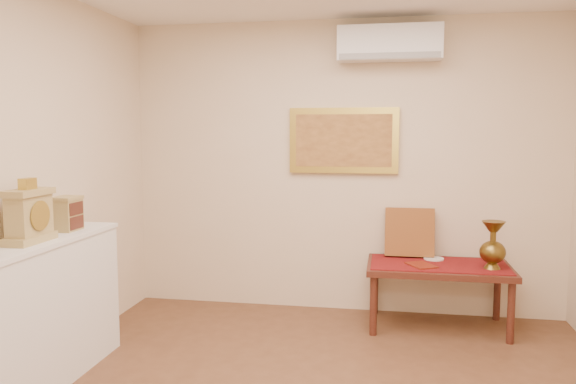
% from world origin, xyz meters
% --- Properties ---
extents(wall_back, '(4.00, 0.02, 2.70)m').
position_xyz_m(wall_back, '(0.00, 2.25, 1.35)').
color(wall_back, beige).
rests_on(wall_back, ground).
extents(wall_front, '(4.00, 0.02, 2.70)m').
position_xyz_m(wall_front, '(0.00, -2.25, 1.35)').
color(wall_front, beige).
rests_on(wall_front, ground).
extents(table_cloth, '(1.14, 0.59, 0.01)m').
position_xyz_m(table_cloth, '(0.85, 1.88, 0.55)').
color(table_cloth, maroon).
rests_on(table_cloth, low_table).
extents(brass_urn_tall, '(0.21, 0.21, 0.48)m').
position_xyz_m(brass_urn_tall, '(1.27, 1.79, 0.80)').
color(brass_urn_tall, brown).
rests_on(brass_urn_tall, table_cloth).
extents(plate, '(0.18, 0.18, 0.01)m').
position_xyz_m(plate, '(0.82, 2.04, 0.56)').
color(plate, silver).
rests_on(plate, table_cloth).
extents(menu, '(0.28, 0.31, 0.01)m').
position_xyz_m(menu, '(0.70, 1.78, 0.56)').
color(menu, maroon).
rests_on(menu, table_cloth).
extents(cushion, '(0.44, 0.19, 0.45)m').
position_xyz_m(cushion, '(0.61, 2.14, 0.78)').
color(cushion, maroon).
rests_on(cushion, table_cloth).
extents(display_ledge, '(0.37, 2.02, 0.98)m').
position_xyz_m(display_ledge, '(-1.82, 0.00, 0.49)').
color(display_ledge, white).
rests_on(display_ledge, floor).
extents(mantel_clock, '(0.17, 0.36, 0.41)m').
position_xyz_m(mantel_clock, '(-1.81, 0.19, 1.15)').
color(mantel_clock, tan).
rests_on(mantel_clock, display_ledge).
extents(wooden_chest, '(0.16, 0.21, 0.24)m').
position_xyz_m(wooden_chest, '(-1.83, 0.63, 1.10)').
color(wooden_chest, tan).
rests_on(wooden_chest, display_ledge).
extents(low_table, '(1.20, 0.70, 0.55)m').
position_xyz_m(low_table, '(0.85, 1.88, 0.48)').
color(low_table, '#4C2016').
rests_on(low_table, floor).
extents(painting, '(1.00, 0.06, 0.60)m').
position_xyz_m(painting, '(0.00, 2.22, 1.60)').
color(painting, gold).
rests_on(painting, wall_back).
extents(ac_unit, '(0.90, 0.25, 0.30)m').
position_xyz_m(ac_unit, '(0.40, 2.12, 2.45)').
color(ac_unit, silver).
rests_on(ac_unit, wall_back).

